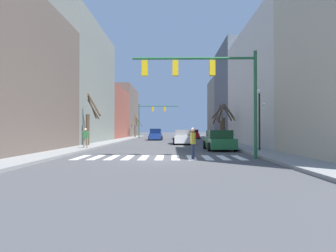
{
  "coord_description": "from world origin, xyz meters",
  "views": [
    {
      "loc": [
        0.69,
        -14.67,
        1.61
      ],
      "look_at": [
        0.03,
        31.31,
        2.17
      ],
      "focal_mm": 28.0,
      "sensor_mm": 36.0,
      "label": 1
    }
  ],
  "objects": [
    {
      "name": "ground_plane",
      "position": [
        0.0,
        0.0,
        0.0
      ],
      "size": [
        240.0,
        240.0,
        0.0
      ],
      "primitive_type": "plane",
      "color": "#4C4C4F"
    },
    {
      "name": "sidewalk_left",
      "position": [
        -6.64,
        0.0,
        0.07
      ],
      "size": [
        2.14,
        90.0,
        0.15
      ],
      "color": "gray",
      "rests_on": "ground_plane"
    },
    {
      "name": "sidewalk_right",
      "position": [
        6.64,
        0.0,
        0.07
      ],
      "size": [
        2.14,
        90.0,
        0.15
      ],
      "color": "gray",
      "rests_on": "ground_plane"
    },
    {
      "name": "building_row_left",
      "position": [
        -10.71,
        22.0,
        5.62
      ],
      "size": [
        6.0,
        57.02,
        13.72
      ],
      "color": "#66564C",
      "rests_on": "ground_plane"
    },
    {
      "name": "building_row_right",
      "position": [
        10.71,
        15.11,
        6.11
      ],
      "size": [
        6.0,
        43.08,
        13.54
      ],
      "color": "#BCB299",
      "rests_on": "ground_plane"
    },
    {
      "name": "crosswalk_stripes",
      "position": [
        -0.0,
        0.2,
        0.0
      ],
      "size": [
        9.45,
        2.6,
        0.01
      ],
      "color": "white",
      "rests_on": "ground_plane"
    },
    {
      "name": "traffic_signal_near",
      "position": [
        2.73,
        -0.17,
        4.43
      ],
      "size": [
        6.9,
        0.28,
        5.95
      ],
      "color": "#236038",
      "rests_on": "ground_plane"
    },
    {
      "name": "traffic_signal_far",
      "position": [
        -3.16,
        33.31,
        4.57
      ],
      "size": [
        7.37,
        0.28,
        6.26
      ],
      "color": "#236038",
      "rests_on": "ground_plane"
    },
    {
      "name": "street_lamp_right_corner",
      "position": [
        6.79,
        3.6,
        3.19
      ],
      "size": [
        0.95,
        0.36,
        4.29
      ],
      "color": "black",
      "rests_on": "sidewalk_right"
    },
    {
      "name": "car_parked_right_mid",
      "position": [
        4.42,
        31.27,
        0.72
      ],
      "size": [
        2.05,
        4.36,
        1.54
      ],
      "rotation": [
        0.0,
        0.0,
        1.57
      ],
      "color": "red",
      "rests_on": "ground_plane"
    },
    {
      "name": "car_driving_away_lane",
      "position": [
        -1.69,
        24.27,
        0.79
      ],
      "size": [
        1.96,
        4.4,
        1.69
      ],
      "rotation": [
        0.0,
        0.0,
        -1.57
      ],
      "color": "navy",
      "rests_on": "ground_plane"
    },
    {
      "name": "car_driving_toward_lane",
      "position": [
        1.89,
        13.95,
        0.74
      ],
      "size": [
        2.11,
        4.68,
        1.56
      ],
      "rotation": [
        0.0,
        0.0,
        1.57
      ],
      "color": "white",
      "rests_on": "ground_plane"
    },
    {
      "name": "car_parked_left_far",
      "position": [
        4.38,
        5.78,
        0.72
      ],
      "size": [
        2.13,
        4.3,
        1.54
      ],
      "rotation": [
        0.0,
        0.0,
        1.57
      ],
      "color": "#236B38",
      "rests_on": "ground_plane"
    },
    {
      "name": "pedestrian_on_left_sidewalk",
      "position": [
        1.84,
        -0.46,
        1.0
      ],
      "size": [
        0.25,
        0.73,
        1.69
      ],
      "rotation": [
        0.0,
        0.0,
        4.79
      ],
      "color": "#282D47",
      "rests_on": "ground_plane"
    },
    {
      "name": "pedestrian_on_right_sidewalk",
      "position": [
        -6.06,
        5.7,
        1.06
      ],
      "size": [
        0.66,
        0.27,
        1.54
      ],
      "rotation": [
        0.0,
        0.0,
        2.94
      ],
      "color": "#7A705B",
      "rests_on": "sidewalk_left"
    },
    {
      "name": "street_tree_right_far",
      "position": [
        6.39,
        13.66,
        2.4
      ],
      "size": [
        2.45,
        1.45,
        4.25
      ],
      "color": "#473828",
      "rests_on": "sidewalk_right"
    },
    {
      "name": "street_tree_right_mid",
      "position": [
        6.63,
        17.29,
        2.18
      ],
      "size": [
        0.94,
        3.21,
        4.53
      ],
      "color": "brown",
      "rests_on": "sidewalk_right"
    },
    {
      "name": "street_tree_left_far",
      "position": [
        -6.31,
        35.93,
        2.39
      ],
      "size": [
        2.13,
        2.29,
        4.35
      ],
      "color": "brown",
      "rests_on": "sidewalk_left"
    },
    {
      "name": "street_tree_left_near",
      "position": [
        -6.87,
        9.27,
        2.3
      ],
      "size": [
        1.66,
        2.0,
        4.78
      ],
      "color": "#473828",
      "rests_on": "sidewalk_left"
    }
  ]
}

